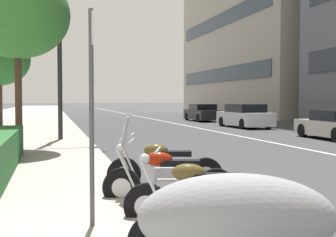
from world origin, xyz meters
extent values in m
cube|color=#A39E93|center=(30.00, 11.43, 0.07)|extent=(160.00, 8.64, 0.15)
cube|color=silver|center=(35.00, 0.00, 0.00)|extent=(110.00, 0.16, 0.01)
ellipsoid|color=gray|center=(-0.30, 6.81, 0.56)|extent=(1.34, 2.15, 0.91)
cylinder|color=black|center=(1.47, 7.36, 0.30)|extent=(0.31, 0.61, 0.61)
cylinder|color=silver|center=(1.47, 7.36, 0.30)|extent=(0.22, 0.33, 0.30)
cylinder|color=black|center=(0.99, 5.96, 0.30)|extent=(0.31, 0.61, 0.61)
cylinder|color=silver|center=(0.99, 5.96, 0.30)|extent=(0.22, 0.33, 0.30)
cube|color=silver|center=(1.23, 6.66, 0.29)|extent=(0.37, 0.44, 0.28)
cube|color=black|center=(1.17, 6.49, 0.70)|extent=(0.42, 0.68, 0.10)
ellipsoid|color=brown|center=(1.29, 6.82, 0.76)|extent=(0.38, 0.51, 0.24)
cylinder|color=silver|center=(1.38, 7.30, 0.61)|extent=(0.15, 0.31, 0.64)
cylinder|color=silver|center=(1.51, 7.26, 0.61)|extent=(0.15, 0.31, 0.64)
cylinder|color=silver|center=(1.42, 7.21, 1.06)|extent=(0.58, 0.23, 0.04)
sphere|color=silver|center=(1.48, 7.38, 0.94)|extent=(0.14, 0.14, 0.14)
cylinder|color=silver|center=(1.27, 6.35, 0.18)|extent=(0.31, 0.68, 0.16)
cylinder|color=black|center=(2.78, 7.49, 0.31)|extent=(0.29, 0.63, 0.63)
cylinder|color=silver|center=(2.78, 7.49, 0.31)|extent=(0.21, 0.34, 0.31)
cylinder|color=black|center=(2.35, 6.01, 0.31)|extent=(0.29, 0.63, 0.63)
cylinder|color=silver|center=(2.35, 6.01, 0.31)|extent=(0.21, 0.34, 0.31)
cube|color=silver|center=(2.56, 6.75, 0.30)|extent=(0.36, 0.44, 0.28)
cube|color=black|center=(2.51, 6.58, 0.71)|extent=(0.39, 0.68, 0.10)
ellipsoid|color=#991E0A|center=(2.61, 6.91, 0.77)|extent=(0.36, 0.51, 0.24)
cylinder|color=silver|center=(2.69, 7.43, 0.62)|extent=(0.13, 0.32, 0.64)
cylinder|color=silver|center=(2.82, 7.39, 0.62)|extent=(0.13, 0.32, 0.64)
cylinder|color=silver|center=(2.73, 7.33, 1.07)|extent=(0.59, 0.20, 0.04)
sphere|color=silver|center=(2.78, 7.51, 0.95)|extent=(0.14, 0.14, 0.14)
cube|color=#B2BCC6|center=(2.76, 7.43, 1.25)|extent=(0.46, 0.24, 0.44)
cylinder|color=silver|center=(2.62, 6.44, 0.19)|extent=(0.28, 0.68, 0.16)
cylinder|color=black|center=(3.92, 7.27, 0.32)|extent=(0.28, 0.65, 0.64)
cylinder|color=silver|center=(3.92, 7.27, 0.32)|extent=(0.21, 0.34, 0.32)
cylinder|color=black|center=(3.52, 5.77, 0.32)|extent=(0.28, 0.65, 0.64)
cylinder|color=silver|center=(3.52, 5.77, 0.32)|extent=(0.21, 0.34, 0.32)
cube|color=silver|center=(3.72, 6.52, 0.31)|extent=(0.35, 0.43, 0.28)
cube|color=black|center=(3.67, 6.35, 0.72)|extent=(0.38, 0.68, 0.10)
ellipsoid|color=brown|center=(3.76, 6.69, 0.78)|extent=(0.35, 0.51, 0.24)
cylinder|color=silver|center=(3.83, 7.21, 0.63)|extent=(0.12, 0.32, 0.64)
cylinder|color=silver|center=(3.96, 7.18, 0.63)|extent=(0.12, 0.32, 0.64)
cylinder|color=silver|center=(3.88, 7.12, 1.08)|extent=(0.59, 0.19, 0.04)
sphere|color=silver|center=(3.92, 7.29, 0.96)|extent=(0.14, 0.14, 0.14)
cube|color=#B2BCC6|center=(3.90, 7.21, 1.26)|extent=(0.46, 0.23, 0.44)
cylinder|color=silver|center=(3.78, 6.22, 0.19)|extent=(0.26, 0.69, 0.16)
cube|color=beige|center=(12.47, -3.40, 0.48)|extent=(4.19, 1.94, 0.66)
cylinder|color=black|center=(13.87, -2.64, 0.31)|extent=(0.63, 0.24, 0.62)
cylinder|color=black|center=(13.80, -4.26, 0.31)|extent=(0.63, 0.24, 0.62)
cube|color=silver|center=(21.01, -2.96, 0.55)|extent=(4.65, 1.94, 0.79)
cube|color=black|center=(20.92, -2.97, 1.19)|extent=(2.57, 1.74, 0.50)
cylinder|color=black|center=(22.51, -2.10, 0.31)|extent=(0.63, 0.24, 0.62)
cylinder|color=black|center=(22.56, -3.75, 0.31)|extent=(0.63, 0.24, 0.62)
cylinder|color=black|center=(19.47, -2.18, 0.31)|extent=(0.63, 0.24, 0.62)
cylinder|color=black|center=(19.52, -3.83, 0.31)|extent=(0.63, 0.24, 0.62)
cube|color=black|center=(29.20, -3.06, 0.52)|extent=(4.66, 1.79, 0.74)
cube|color=black|center=(29.13, -3.05, 1.12)|extent=(2.23, 1.64, 0.47)
cylinder|color=black|center=(30.74, -2.26, 0.31)|extent=(0.62, 0.22, 0.62)
cylinder|color=black|center=(30.73, -3.87, 0.31)|extent=(0.62, 0.22, 0.62)
cylinder|color=black|center=(27.68, -2.24, 0.31)|extent=(0.62, 0.22, 0.62)
cylinder|color=black|center=(27.67, -3.85, 0.31)|extent=(0.62, 0.22, 0.62)
cylinder|color=#47494C|center=(1.25, 8.10, 1.51)|extent=(0.06, 0.06, 2.72)
cube|color=silver|center=(1.25, 8.09, 2.62)|extent=(0.32, 0.02, 0.40)
cylinder|color=#232326|center=(13.90, 8.25, 4.46)|extent=(0.18, 0.18, 8.61)
cube|color=#B21E23|center=(13.55, 8.25, 4.80)|extent=(0.56, 0.03, 1.10)
cube|color=#B21E23|center=(14.25, 8.25, 4.80)|extent=(0.56, 0.03, 1.10)
cylinder|color=#473323|center=(10.48, 9.59, 1.67)|extent=(0.22, 0.22, 3.04)
ellipsoid|color=#387A33|center=(10.48, 9.59, 4.42)|extent=(3.28, 3.28, 2.79)
cylinder|color=#473323|center=(17.48, 10.88, 1.33)|extent=(0.22, 0.22, 2.37)
cube|color=#384756|center=(41.17, -9.07, 4.35)|extent=(24.02, 0.08, 1.50)
cube|color=#384756|center=(41.17, -9.07, 10.21)|extent=(24.02, 0.08, 1.50)
camera|label=1|loc=(-4.38, 8.59, 1.75)|focal=47.62mm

